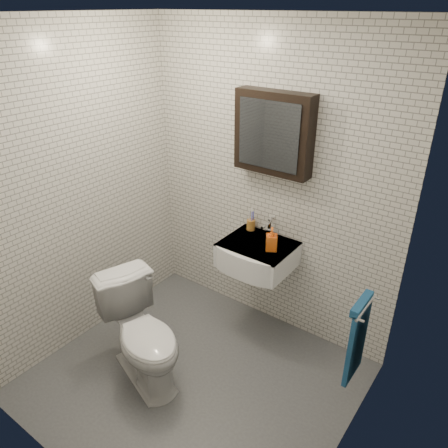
% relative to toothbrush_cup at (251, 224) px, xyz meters
% --- Properties ---
extents(ground, '(2.20, 2.00, 0.01)m').
position_rel_toothbrush_cup_xyz_m(ground, '(0.13, -0.94, -0.89)').
color(ground, '#4D4F54').
rests_on(ground, ground).
extents(room_shell, '(2.22, 2.02, 2.51)m').
position_rel_toothbrush_cup_xyz_m(room_shell, '(0.13, -0.94, 0.57)').
color(room_shell, silver).
rests_on(room_shell, ground).
extents(washbasin, '(0.55, 0.50, 0.20)m').
position_rel_toothbrush_cup_xyz_m(washbasin, '(0.18, -0.21, -0.14)').
color(washbasin, white).
rests_on(washbasin, room_shell).
extents(faucet, '(0.06, 0.20, 0.15)m').
position_rel_toothbrush_cup_xyz_m(faucet, '(0.18, -0.01, 0.02)').
color(faucet, silver).
rests_on(faucet, washbasin).
extents(mirror_cabinet, '(0.60, 0.15, 0.60)m').
position_rel_toothbrush_cup_xyz_m(mirror_cabinet, '(0.18, -0.01, 0.80)').
color(mirror_cabinet, black).
rests_on(mirror_cabinet, room_shell).
extents(towel_rail, '(0.09, 0.30, 0.58)m').
position_rel_toothbrush_cup_xyz_m(towel_rail, '(1.17, -0.59, -0.17)').
color(towel_rail, silver).
rests_on(towel_rail, room_shell).
extents(toothbrush_cup, '(0.08, 0.08, 0.19)m').
position_rel_toothbrush_cup_xyz_m(toothbrush_cup, '(0.00, 0.00, 0.00)').
color(toothbrush_cup, '#A66D29').
rests_on(toothbrush_cup, washbasin).
extents(soap_bottle, '(0.12, 0.12, 0.19)m').
position_rel_toothbrush_cup_xyz_m(soap_bottle, '(0.31, -0.19, 0.04)').
color(soap_bottle, '#EE5419').
rests_on(soap_bottle, washbasin).
extents(toilet, '(0.87, 0.66, 0.78)m').
position_rel_toothbrush_cup_xyz_m(toilet, '(-0.20, -1.10, -0.51)').
color(toilet, white).
rests_on(toilet, ground).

